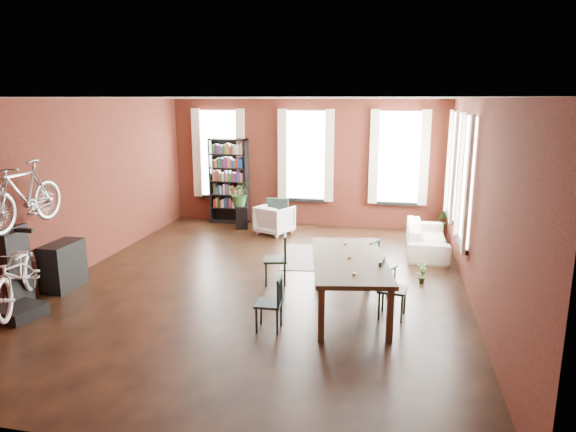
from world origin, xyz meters
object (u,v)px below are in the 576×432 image
(console_table, at_px, (63,265))
(dining_chair_b, at_px, (275,259))
(dining_chair_d, at_px, (383,266))
(cream_sofa, at_px, (427,233))
(dining_chair_a, at_px, (269,303))
(dining_chair_c, at_px, (393,289))
(bookshelf, at_px, (229,181))
(dining_table, at_px, (349,284))
(plant_stand, at_px, (242,217))
(bike_trainer, at_px, (19,312))
(bicycle_floor, at_px, (14,245))
(white_armchair, at_px, (275,218))

(console_table, bearing_deg, dining_chair_b, 15.28)
(dining_chair_d, bearing_deg, cream_sofa, 5.19)
(dining_chair_a, distance_m, dining_chair_b, 1.88)
(dining_chair_c, distance_m, bookshelf, 6.83)
(dining_table, relative_size, plant_stand, 4.14)
(bookshelf, relative_size, bike_trainer, 3.68)
(console_table, bearing_deg, plant_stand, 68.78)
(plant_stand, bearing_deg, dining_table, -55.72)
(dining_chair_b, xyz_separation_m, plant_stand, (-1.72, 3.66, -0.15))
(dining_chair_c, height_order, bookshelf, bookshelf)
(bookshelf, bearing_deg, plant_stand, -48.49)
(bike_trainer, height_order, bicycle_floor, bicycle_floor)
(dining_table, height_order, bicycle_floor, bicycle_floor)
(white_armchair, bearing_deg, bike_trainer, 89.23)
(dining_chair_a, relative_size, white_armchair, 1.02)
(bike_trainer, distance_m, bicycle_floor, 1.02)
(dining_chair_b, bearing_deg, bike_trainer, -70.69)
(dining_chair_d, height_order, white_armchair, dining_chair_d)
(dining_chair_d, xyz_separation_m, cream_sofa, (0.86, 2.47, -0.01))
(dining_chair_b, relative_size, cream_sofa, 0.42)
(dining_chair_c, relative_size, plant_stand, 1.53)
(dining_chair_b, distance_m, console_table, 3.65)
(dining_chair_a, relative_size, bookshelf, 0.36)
(dining_table, height_order, cream_sofa, same)
(dining_chair_c, height_order, console_table, dining_chair_c)
(dining_chair_d, height_order, cream_sofa, dining_chair_d)
(bookshelf, height_order, white_armchair, bookshelf)
(dining_chair_c, distance_m, cream_sofa, 3.65)
(dining_chair_b, bearing_deg, bookshelf, -165.80)
(dining_chair_c, bearing_deg, white_armchair, 40.93)
(dining_chair_a, bearing_deg, console_table, -105.19)
(bookshelf, xyz_separation_m, console_table, (-1.28, -5.20, -0.70))
(console_table, bearing_deg, bicycle_floor, -84.51)
(dining_chair_a, bearing_deg, dining_chair_d, 139.39)
(plant_stand, bearing_deg, dining_chair_c, -51.43)
(dining_chair_d, distance_m, cream_sofa, 2.62)
(dining_table, distance_m, console_table, 4.88)
(dining_chair_c, bearing_deg, dining_chair_a, 123.26)
(dining_table, bearing_deg, dining_chair_d, 52.10)
(plant_stand, bearing_deg, dining_chair_b, -64.79)
(console_table, bearing_deg, dining_chair_c, -0.94)
(dining_chair_b, height_order, bike_trainer, dining_chair_b)
(dining_chair_c, bearing_deg, cream_sofa, -2.72)
(cream_sofa, bearing_deg, dining_chair_b, 133.10)
(white_armchair, bearing_deg, bookshelf, -7.92)
(dining_table, distance_m, white_armchair, 4.73)
(dining_chair_a, height_order, white_armchair, dining_chair_a)
(white_armchair, bearing_deg, dining_chair_b, 128.00)
(dining_chair_b, relative_size, dining_chair_d, 1.05)
(bicycle_floor, bearing_deg, dining_chair_a, -18.29)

